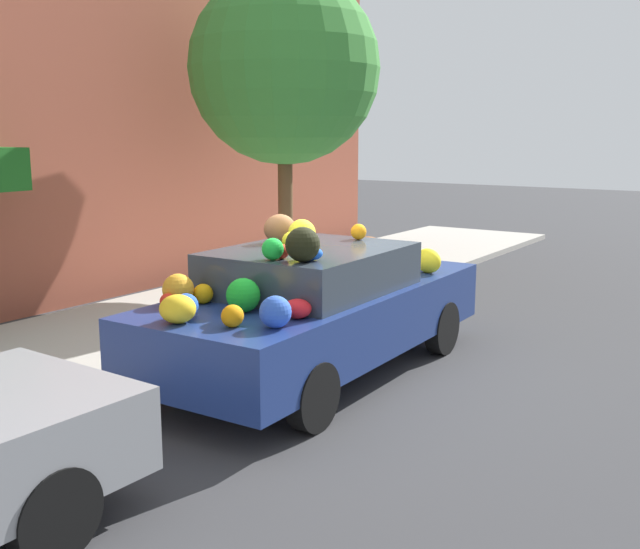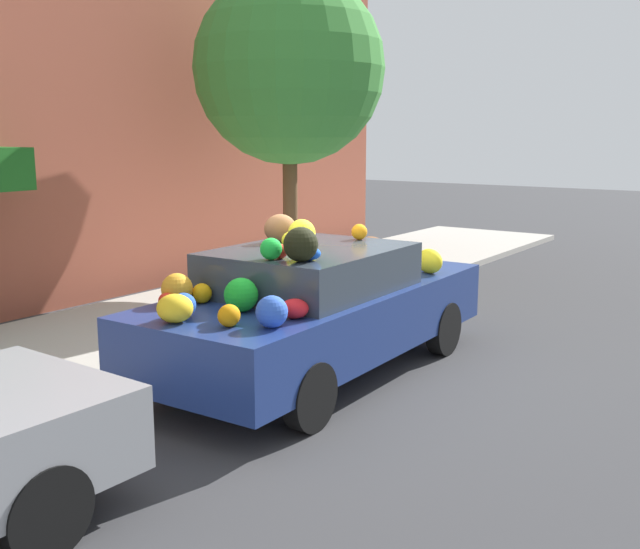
{
  "view_description": "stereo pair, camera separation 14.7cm",
  "coord_description": "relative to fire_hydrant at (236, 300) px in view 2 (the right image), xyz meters",
  "views": [
    {
      "loc": [
        -6.63,
        -4.64,
        2.64
      ],
      "look_at": [
        0.0,
        -0.16,
        1.12
      ],
      "focal_mm": 42.0,
      "sensor_mm": 36.0,
      "label": 1
    },
    {
      "loc": [
        -6.54,
        -4.76,
        2.64
      ],
      "look_at": [
        0.0,
        -0.16,
        1.12
      ],
      "focal_mm": 42.0,
      "sensor_mm": 36.0,
      "label": 2
    }
  ],
  "objects": [
    {
      "name": "ground_plane",
      "position": [
        -0.7,
        -1.69,
        -0.46
      ],
      "size": [
        60.0,
        60.0,
        0.0
      ],
      "primitive_type": "plane",
      "color": "#38383A"
    },
    {
      "name": "art_car",
      "position": [
        -0.75,
        -1.85,
        0.32
      ],
      "size": [
        4.61,
        1.94,
        1.77
      ],
      "rotation": [
        0.0,
        0.0,
        0.02
      ],
      "color": "navy",
      "rests_on": "ground"
    },
    {
      "name": "street_tree",
      "position": [
        2.51,
        1.0,
        3.17
      ],
      "size": [
        3.04,
        3.04,
        5.05
      ],
      "color": "brown",
      "rests_on": "sidewalk_curb"
    },
    {
      "name": "fire_hydrant",
      "position": [
        0.0,
        0.0,
        0.0
      ],
      "size": [
        0.2,
        0.2,
        0.7
      ],
      "color": "#B2B2B7",
      "rests_on": "sidewalk_curb"
    },
    {
      "name": "building_facade",
      "position": [
        -0.83,
        3.23,
        2.54
      ],
      "size": [
        18.0,
        1.2,
        6.09
      ],
      "color": "#9E4C38",
      "rests_on": "ground"
    },
    {
      "name": "sidewalk_curb",
      "position": [
        -0.7,
        1.01,
        -0.4
      ],
      "size": [
        24.0,
        3.2,
        0.12
      ],
      "color": "#B2ADA3",
      "rests_on": "ground"
    }
  ]
}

